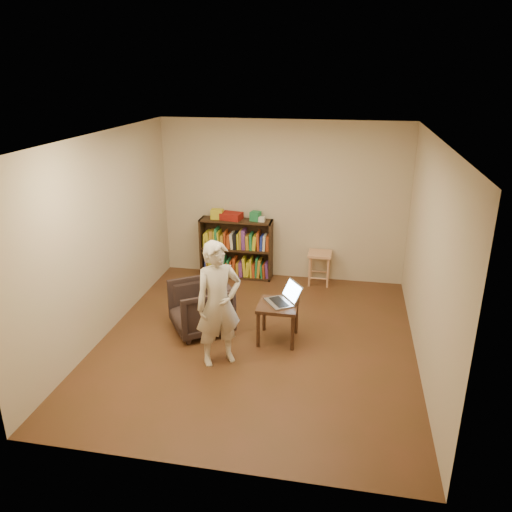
% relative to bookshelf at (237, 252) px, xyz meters
% --- Properties ---
extents(floor, '(4.50, 4.50, 0.00)m').
position_rel_bookshelf_xyz_m(floor, '(0.74, -2.09, -0.44)').
color(floor, '#4B3118').
rests_on(floor, ground).
extents(ceiling, '(4.50, 4.50, 0.00)m').
position_rel_bookshelf_xyz_m(ceiling, '(0.74, -2.09, 2.16)').
color(ceiling, silver).
rests_on(ceiling, wall_back).
extents(wall_back, '(4.00, 0.00, 4.00)m').
position_rel_bookshelf_xyz_m(wall_back, '(0.74, 0.16, 0.86)').
color(wall_back, '#C1B792').
rests_on(wall_back, floor).
extents(wall_left, '(0.00, 4.50, 4.50)m').
position_rel_bookshelf_xyz_m(wall_left, '(-1.26, -2.09, 0.86)').
color(wall_left, '#C1B792').
rests_on(wall_left, floor).
extents(wall_right, '(0.00, 4.50, 4.50)m').
position_rel_bookshelf_xyz_m(wall_right, '(2.74, -2.09, 0.86)').
color(wall_right, '#C1B792').
rests_on(wall_right, floor).
extents(bookshelf, '(1.20, 0.30, 1.00)m').
position_rel_bookshelf_xyz_m(bookshelf, '(0.00, 0.00, 0.00)').
color(bookshelf, black).
rests_on(bookshelf, floor).
extents(box_yellow, '(0.20, 0.14, 0.16)m').
position_rel_bookshelf_xyz_m(box_yellow, '(-0.32, -0.01, 0.64)').
color(box_yellow, gold).
rests_on(box_yellow, bookshelf).
extents(red_cloth, '(0.37, 0.30, 0.11)m').
position_rel_bookshelf_xyz_m(red_cloth, '(-0.08, -0.00, 0.62)').
color(red_cloth, maroon).
rests_on(red_cloth, bookshelf).
extents(box_green, '(0.18, 0.18, 0.15)m').
position_rel_bookshelf_xyz_m(box_green, '(0.32, 0.00, 0.64)').
color(box_green, '#207942').
rests_on(box_green, bookshelf).
extents(box_white, '(0.10, 0.10, 0.08)m').
position_rel_bookshelf_xyz_m(box_white, '(0.44, -0.03, 0.60)').
color(box_white, silver).
rests_on(box_white, bookshelf).
extents(stool, '(0.37, 0.37, 0.54)m').
position_rel_bookshelf_xyz_m(stool, '(1.40, -0.06, -0.01)').
color(stool, tan).
rests_on(stool, floor).
extents(armchair, '(1.02, 1.02, 0.68)m').
position_rel_bookshelf_xyz_m(armchair, '(-0.05, -1.94, -0.10)').
color(armchair, '#2D211E').
rests_on(armchair, floor).
extents(side_table, '(0.50, 0.50, 0.51)m').
position_rel_bookshelf_xyz_m(side_table, '(1.00, -2.00, -0.01)').
color(side_table, '#321910').
rests_on(side_table, floor).
extents(laptop, '(0.53, 0.52, 0.25)m').
position_rel_bookshelf_xyz_m(laptop, '(1.07, -1.93, 0.13)').
color(laptop, '#A7A7AC').
rests_on(laptop, side_table).
extents(person, '(0.66, 0.61, 1.52)m').
position_rel_bookshelf_xyz_m(person, '(0.39, -2.63, 0.32)').
color(person, beige).
rests_on(person, floor).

